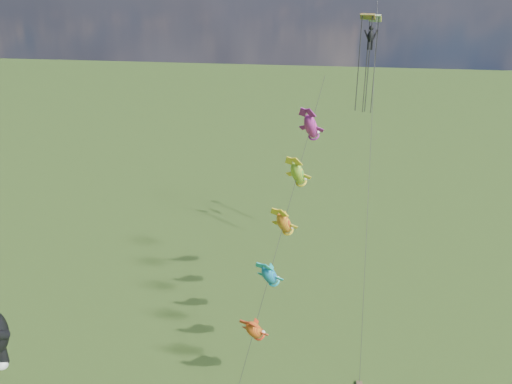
# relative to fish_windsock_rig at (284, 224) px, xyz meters

# --- Properties ---
(fish_windsock_rig) EXTENTS (4.67, 15.34, 19.20)m
(fish_windsock_rig) POSITION_rel_fish_windsock_rig_xyz_m (0.00, 0.00, 0.00)
(fish_windsock_rig) COLOR brown
(fish_windsock_rig) RESTS_ON ground
(parafoil_rig) EXTENTS (1.83, 17.55, 25.90)m
(parafoil_rig) POSITION_rel_fish_windsock_rig_xyz_m (5.22, 12.90, 9.77)
(parafoil_rig) COLOR brown
(parafoil_rig) RESTS_ON ground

